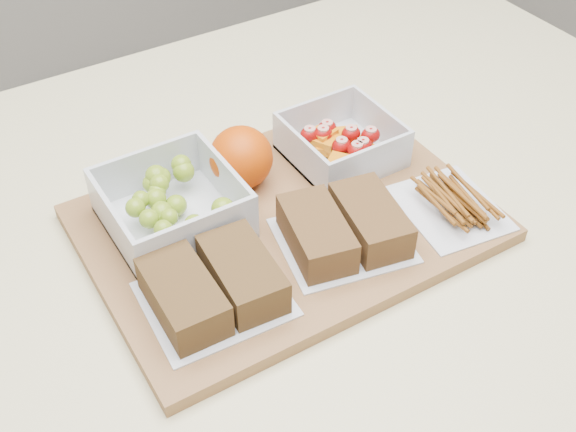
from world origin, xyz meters
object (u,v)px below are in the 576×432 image
Objects in this scene: sandwich_bag_center at (344,228)px; grape_container at (173,205)px; pretzel_bag at (451,200)px; sandwich_bag_left at (213,286)px; fruit_container at (341,144)px; orange at (241,158)px; cutting_board at (286,223)px.

grape_container is at bearing 138.64° from sandwich_bag_center.
grape_container is 1.02× the size of pretzel_bag.
sandwich_bag_left is 0.91× the size of sandwich_bag_center.
sandwich_bag_center is at bearing -123.88° from fruit_container.
fruit_container is 1.64× the size of orange.
pretzel_bag is (0.16, -0.08, 0.02)m from cutting_board.
grape_container reaches higher than fruit_container.
orange reaches higher than grape_container.
grape_container is at bearing -179.87° from fruit_container.
sandwich_bag_left is (-0.02, -0.12, -0.00)m from grape_container.
sandwich_bag_left is 0.28m from pretzel_bag.
sandwich_bag_center is (-0.08, -0.12, 0.00)m from fruit_container.
sandwich_bag_left is (-0.11, -0.14, -0.02)m from orange.
grape_container is at bearing 82.78° from sandwich_bag_left.
cutting_board is 2.78× the size of sandwich_bag_center.
cutting_board is 0.12m from grape_container.
cutting_board is at bearing -152.47° from fruit_container.
sandwich_bag_left is at bearing -152.32° from fruit_container.
fruit_container is 0.15m from pretzel_bag.
cutting_board is 5.86× the size of orange.
cutting_board is 3.17× the size of pretzel_bag.
cutting_board is 0.14m from sandwich_bag_left.
sandwich_bag_center reaches higher than cutting_board.
fruit_container reaches higher than pretzel_bag.
fruit_container is 0.14m from sandwich_bag_center.
orange is 0.47× the size of sandwich_bag_center.
orange reaches higher than sandwich_bag_center.
sandwich_bag_left is at bearing -127.65° from orange.
pretzel_bag is at bearing -3.73° from sandwich_bag_left.
fruit_container is at bearing 109.10° from pretzel_bag.
fruit_container is 0.78× the size of sandwich_bag_center.
fruit_container is at bearing 56.12° from sandwich_bag_center.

